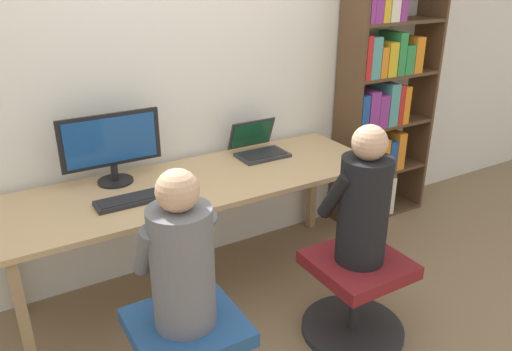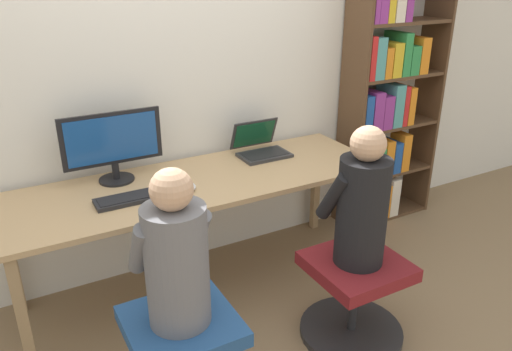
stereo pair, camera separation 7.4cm
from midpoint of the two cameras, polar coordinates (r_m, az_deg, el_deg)
ground_plane at (r=2.98m, az=-2.04°, el=-16.07°), size 14.00×14.00×0.00m
wall_back at (r=3.08m, az=-9.12°, el=11.95°), size 10.00×0.05×2.60m
desk at (r=2.90m, az=-5.44°, el=-1.56°), size 2.16×0.71×0.74m
desktop_monitor at (r=2.85m, az=-15.34°, el=3.39°), size 0.55×0.20×0.40m
laptop at (r=3.21m, az=1.23°, el=3.19°), size 0.32×0.28×0.21m
keyboard at (r=2.67m, az=-12.70°, el=-2.42°), size 0.43×0.14×0.03m
computer_mouse_by_keyboard at (r=2.74m, az=-6.89°, el=-1.20°), size 0.07×0.11×0.03m
office_chair_right at (r=2.78m, az=11.92°, el=-13.21°), size 0.56×0.56×0.47m
person_at_monitor at (r=2.07m, az=-8.12°, el=-9.15°), size 0.32×0.32×0.70m
person_at_laptop at (r=2.51m, az=12.84°, el=-3.10°), size 0.31×0.32×0.72m
bookshelf at (r=3.83m, az=15.09°, el=7.33°), size 0.77×0.28×1.89m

